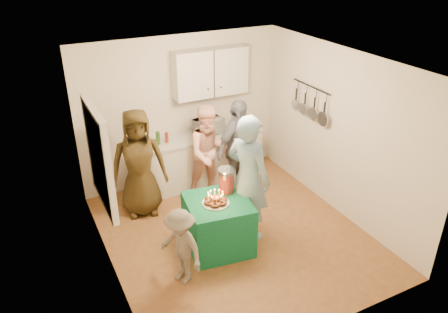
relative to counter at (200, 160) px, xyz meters
name	(u,v)px	position (x,y,z in m)	size (l,w,h in m)	color
floor	(235,234)	(-0.20, -1.70, -0.43)	(4.00, 4.00, 0.00)	brown
ceiling	(237,63)	(-0.20, -1.70, 2.17)	(4.00, 4.00, 0.00)	white
back_wall	(181,111)	(-0.20, 0.30, 0.87)	(3.60, 3.60, 0.00)	silver
left_wall	(103,187)	(-2.00, -1.70, 0.87)	(4.00, 4.00, 0.00)	silver
right_wall	(339,133)	(1.60, -1.70, 0.87)	(4.00, 4.00, 0.00)	silver
window_night	(98,158)	(-1.97, -1.40, 1.12)	(0.04, 1.00, 1.20)	black
counter	(200,160)	(0.00, 0.00, 0.00)	(2.20, 0.58, 0.86)	white
countertop	(199,137)	(0.00, 0.00, 0.46)	(2.24, 0.62, 0.05)	beige
upper_cabinet	(210,72)	(0.30, 0.15, 1.52)	(1.30, 0.30, 0.80)	white
pot_rack	(309,102)	(1.52, -1.00, 1.17)	(0.12, 1.00, 0.60)	black
microwave	(209,126)	(0.18, 0.00, 0.62)	(0.49, 0.33, 0.27)	white
party_table	(218,224)	(-0.54, -1.84, -0.05)	(0.85, 0.85, 0.76)	#0E623B
donut_cake	(216,198)	(-0.59, -1.87, 0.42)	(0.38, 0.38, 0.18)	#381C0C
punch_jar	(226,181)	(-0.32, -1.66, 0.50)	(0.22, 0.22, 0.34)	red
man_birthday	(248,178)	(-0.02, -1.76, 0.52)	(0.70, 0.46, 1.90)	#85ABC1
woman_back_left	(139,163)	(-1.23, -0.47, 0.44)	(0.85, 0.56, 1.75)	brown
woman_back_center	(210,152)	(-0.04, -0.51, 0.38)	(0.79, 0.61, 1.62)	#FF9685
woman_back_right	(237,148)	(0.42, -0.60, 0.40)	(0.98, 0.41, 1.67)	black
child_near_left	(181,247)	(-1.26, -2.25, 0.10)	(0.69, 0.39, 1.06)	#665C51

